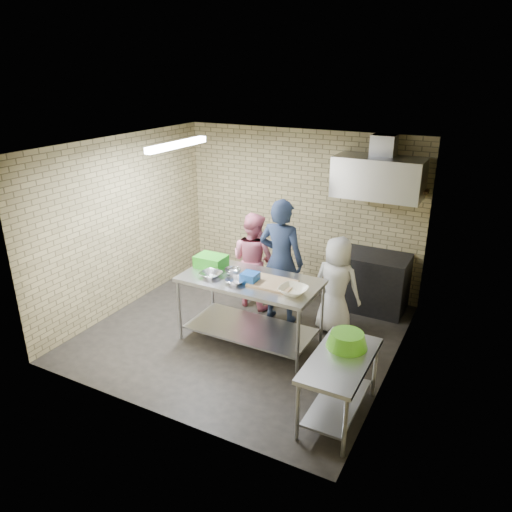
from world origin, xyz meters
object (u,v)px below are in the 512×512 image
(blue_tub, at_px, (250,278))
(bottle_red, at_px, (385,180))
(prep_table, at_px, (250,310))
(side_counter, at_px, (339,387))
(woman_pink, at_px, (253,260))
(green_basin, at_px, (347,340))
(man_navy, at_px, (281,261))
(bottle_green, at_px, (412,184))
(stove, at_px, (368,281))
(green_crate, at_px, (211,261))
(woman_white, at_px, (336,285))

(blue_tub, xyz_separation_m, bottle_red, (1.16, 2.12, 1.01))
(prep_table, height_order, side_counter, prep_table)
(bottle_red, xyz_separation_m, woman_pink, (-1.71, -1.01, -1.26))
(green_basin, xyz_separation_m, man_navy, (-1.49, 1.48, 0.11))
(prep_table, height_order, bottle_green, bottle_green)
(stove, xyz_separation_m, woman_pink, (-1.66, -0.77, 0.32))
(green_crate, bearing_deg, woman_white, 22.84)
(bottle_green, height_order, woman_white, bottle_green)
(stove, xyz_separation_m, blue_tub, (-1.11, -1.88, 0.57))
(stove, height_order, blue_tub, blue_tub)
(woman_white, bearing_deg, woman_pink, -1.73)
(green_crate, height_order, woman_pink, woman_pink)
(green_basin, distance_m, woman_white, 1.67)
(green_basin, xyz_separation_m, bottle_green, (0.02, 2.74, 1.18))
(prep_table, distance_m, bottle_red, 2.83)
(stove, xyz_separation_m, green_crate, (-1.86, -1.66, 0.58))
(side_counter, distance_m, green_basin, 0.52)
(green_basin, relative_size, man_navy, 0.24)
(woman_pink, distance_m, woman_white, 1.46)
(green_basin, height_order, bottle_green, bottle_green)
(blue_tub, height_order, man_navy, man_navy)
(woman_white, bearing_deg, bottle_red, -96.28)
(green_crate, xyz_separation_m, woman_pink, (0.21, 0.89, -0.26))
(prep_table, xyz_separation_m, stove, (1.16, 1.78, -0.02))
(bottle_green, bearing_deg, green_basin, -90.42)
(bottle_red, bearing_deg, blue_tub, -118.76)
(blue_tub, height_order, woman_white, woman_white)
(prep_table, bearing_deg, bottle_green, 51.40)
(green_basin, distance_m, man_navy, 2.10)
(green_crate, bearing_deg, bottle_red, 44.82)
(prep_table, relative_size, blue_tub, 9.00)
(side_counter, height_order, blue_tub, blue_tub)
(bottle_green, distance_m, woman_white, 1.89)
(stove, relative_size, man_navy, 0.63)
(stove, relative_size, green_basin, 2.61)
(green_basin, bearing_deg, woman_pink, 140.39)
(woman_pink, bearing_deg, woman_white, -178.10)
(bottle_green, height_order, man_navy, bottle_green)
(prep_table, bearing_deg, green_basin, -24.23)
(green_crate, bearing_deg, stove, 41.72)
(blue_tub, distance_m, man_navy, 0.87)
(bottle_red, xyz_separation_m, man_navy, (-1.11, -1.26, -1.08))
(green_crate, bearing_deg, man_navy, 38.57)
(green_basin, relative_size, bottle_green, 3.07)
(stove, distance_m, bottle_red, 1.60)
(bottle_green, xyz_separation_m, man_navy, (-1.51, -1.26, -1.07))
(bottle_green, relative_size, woman_white, 0.10)
(side_counter, distance_m, green_crate, 2.64)
(woman_pink, relative_size, woman_white, 1.07)
(prep_table, xyz_separation_m, green_basin, (1.59, -0.72, 0.36))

